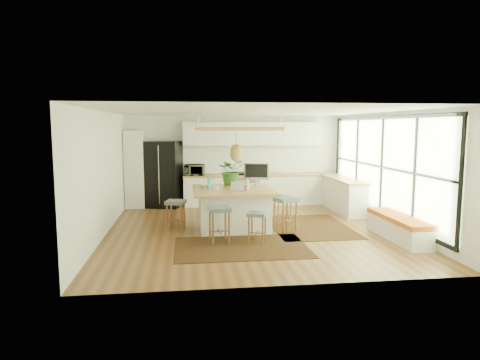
{
  "coord_description": "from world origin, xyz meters",
  "views": [
    {
      "loc": [
        -1.48,
        -9.5,
        2.36
      ],
      "look_at": [
        -0.2,
        0.5,
        1.1
      ],
      "focal_mm": 31.96,
      "sensor_mm": 36.0,
      "label": 1
    }
  ],
  "objects": [
    {
      "name": "window_bench",
      "position": [
        2.95,
        -1.2,
        0.25
      ],
      "size": [
        0.52,
        2.0,
        0.5
      ],
      "primitive_type": null,
      "color": "silver",
      "rests_on": "floor"
    },
    {
      "name": "rug_near",
      "position": [
        -0.42,
        -1.4,
        0.01
      ],
      "size": [
        2.6,
        1.8,
        0.01
      ],
      "primitive_type": "cube",
      "color": "black",
      "rests_on": "floor"
    },
    {
      "name": "ceiling",
      "position": [
        0.0,
        0.0,
        2.7
      ],
      "size": [
        7.0,
        7.0,
        0.0
      ],
      "primitive_type": "plane",
      "rotation": [
        3.14,
        0.0,
        0.0
      ],
      "color": "white",
      "rests_on": "ground"
    },
    {
      "name": "island",
      "position": [
        -0.39,
        0.25,
        0.47
      ],
      "size": [
        1.85,
        1.85,
        0.93
      ],
      "primitive_type": null,
      "color": "#A5723A",
      "rests_on": "floor"
    },
    {
      "name": "rug_right",
      "position": [
        1.41,
        0.13,
        0.01
      ],
      "size": [
        1.8,
        2.6,
        0.01
      ],
      "primitive_type": "cube",
      "color": "black",
      "rests_on": "floor"
    },
    {
      "name": "upper_cabinets",
      "position": [
        0.55,
        3.32,
        2.15
      ],
      "size": [
        4.2,
        0.34,
        0.7
      ],
      "primitive_type": "cube",
      "color": "silver",
      "rests_on": "wall_back"
    },
    {
      "name": "range",
      "position": [
        0.3,
        3.18,
        0.5
      ],
      "size": [
        0.76,
        0.62,
        1.0
      ],
      "primitive_type": null,
      "color": "#A5A5AA",
      "rests_on": "floor"
    },
    {
      "name": "pantry",
      "position": [
        -2.95,
        3.18,
        1.12
      ],
      "size": [
        0.55,
        0.6,
        2.25
      ],
      "primitive_type": "cube",
      "color": "silver",
      "rests_on": "floor"
    },
    {
      "name": "window_wall",
      "position": [
        3.22,
        0.0,
        1.4
      ],
      "size": [
        0.1,
        6.2,
        2.6
      ],
      "primitive_type": null,
      "color": "black",
      "rests_on": "wall_right"
    },
    {
      "name": "right_counter_top",
      "position": [
        2.93,
        2.0,
        0.9
      ],
      "size": [
        0.64,
        2.54,
        0.05
      ],
      "primitive_type": "cube",
      "color": "#A5723A",
      "rests_on": "right_counter_base"
    },
    {
      "name": "right_counter_base",
      "position": [
        2.93,
        2.0,
        0.44
      ],
      "size": [
        0.6,
        2.5,
        0.88
      ],
      "primitive_type": "cube",
      "color": "silver",
      "rests_on": "floor"
    },
    {
      "name": "floor",
      "position": [
        0.0,
        0.0,
        0.0
      ],
      "size": [
        7.0,
        7.0,
        0.0
      ],
      "primitive_type": "plane",
      "color": "brown",
      "rests_on": "ground"
    },
    {
      "name": "laptop",
      "position": [
        -0.33,
        -0.15,
        1.05
      ],
      "size": [
        0.31,
        0.33,
        0.22
      ],
      "primitive_type": null,
      "rotation": [
        0.0,
        0.0,
        -0.05
      ],
      "color": "#A5A5AA",
      "rests_on": "island"
    },
    {
      "name": "ceiling_panel",
      "position": [
        -0.3,
        0.4,
        2.05
      ],
      "size": [
        1.86,
        1.86,
        0.8
      ],
      "primitive_type": null,
      "color": "#A5723A",
      "rests_on": "ceiling"
    },
    {
      "name": "stool_left_side",
      "position": [
        -1.72,
        0.16,
        0.35
      ],
      "size": [
        0.51,
        0.51,
        0.7
      ],
      "primitive_type": null,
      "rotation": [
        0.0,
        0.0,
        -1.83
      ],
      "color": "#505659",
      "rests_on": "floor"
    },
    {
      "name": "stool_near_left",
      "position": [
        -0.81,
        -0.95,
        0.35
      ],
      "size": [
        0.48,
        0.48,
        0.73
      ],
      "primitive_type": null,
      "rotation": [
        0.0,
        0.0,
        0.13
      ],
      "color": "#505659",
      "rests_on": "floor"
    },
    {
      "name": "island_bottle_2",
      "position": [
        -0.14,
        -0.05,
        1.03
      ],
      "size": [
        0.07,
        0.07,
        0.19
      ],
      "primitive_type": "cylinder",
      "color": "#AB394B",
      "rests_on": "island"
    },
    {
      "name": "microwave",
      "position": [
        -1.21,
        3.17,
        1.12
      ],
      "size": [
        0.61,
        0.38,
        0.39
      ],
      "primitive_type": "imported",
      "rotation": [
        0.0,
        0.0,
        -0.11
      ],
      "color": "#A5A5AA",
      "rests_on": "back_counter_top"
    },
    {
      "name": "wall_front",
      "position": [
        0.0,
        -3.5,
        1.35
      ],
      "size": [
        6.5,
        0.0,
        6.5
      ],
      "primitive_type": "plane",
      "rotation": [
        -1.57,
        0.0,
        0.0
      ],
      "color": "white",
      "rests_on": "ground"
    },
    {
      "name": "island_bottle_3",
      "position": [
        -0.04,
        0.3,
        1.03
      ],
      "size": [
        0.07,
        0.07,
        0.19
      ],
      "primitive_type": "cylinder",
      "color": "silver",
      "rests_on": "island"
    },
    {
      "name": "monitor",
      "position": [
        0.22,
        0.68,
        1.19
      ],
      "size": [
        0.65,
        0.37,
        0.57
      ],
      "primitive_type": null,
      "rotation": [
        0.0,
        0.0,
        -0.27
      ],
      "color": "#A5A5AA",
      "rests_on": "island"
    },
    {
      "name": "back_counter_base",
      "position": [
        0.55,
        3.18,
        0.44
      ],
      "size": [
        4.2,
        0.6,
        0.88
      ],
      "primitive_type": "cube",
      "color": "silver",
      "rests_on": "floor"
    },
    {
      "name": "wall_left",
      "position": [
        -3.25,
        0.0,
        1.35
      ],
      "size": [
        0.0,
        7.0,
        7.0
      ],
      "primitive_type": "plane",
      "rotation": [
        1.57,
        0.0,
        1.57
      ],
      "color": "white",
      "rests_on": "ground"
    },
    {
      "name": "stool_right_back",
      "position": [
        0.86,
        0.55,
        0.35
      ],
      "size": [
        0.43,
        0.43,
        0.68
      ],
      "primitive_type": null,
      "rotation": [
        0.0,
        0.0,
        1.64
      ],
      "color": "#505659",
      "rests_on": "floor"
    },
    {
      "name": "island_plant",
      "position": [
        -0.38,
        0.91,
        1.22
      ],
      "size": [
        0.98,
        0.99,
        0.58
      ],
      "primitive_type": "imported",
      "rotation": [
        0.0,
        0.0,
        0.66
      ],
      "color": "#1E4C19",
      "rests_on": "island"
    },
    {
      "name": "island_bottle_0",
      "position": [
        -0.94,
        0.35,
        1.03
      ],
      "size": [
        0.07,
        0.07,
        0.19
      ],
      "primitive_type": "cylinder",
      "color": "#33BECF",
      "rests_on": "island"
    },
    {
      "name": "back_counter_top",
      "position": [
        0.55,
        3.18,
        0.9
      ],
      "size": [
        4.24,
        0.64,
        0.05
      ],
      "primitive_type": "cube",
      "color": "#A5723A",
      "rests_on": "back_counter_base"
    },
    {
      "name": "backsplash",
      "position": [
        0.55,
        3.48,
        1.35
      ],
      "size": [
        4.2,
        0.02,
        0.8
      ],
      "primitive_type": "cube",
      "color": "white",
      "rests_on": "wall_back"
    },
    {
      "name": "stool_right_front",
      "position": [
        0.73,
        -0.26,
        0.35
      ],
      "size": [
        0.6,
        0.6,
        0.78
      ],
      "primitive_type": null,
      "rotation": [
        0.0,
        0.0,
        1.95
      ],
      "color": "#505659",
      "rests_on": "floor"
    },
    {
      "name": "island_bowl",
      "position": [
        -1.04,
        0.63,
        0.96
      ],
      "size": [
        0.25,
        0.25,
        0.06
      ],
      "primitive_type": "imported",
      "rotation": [
        0.0,
        0.0,
        0.05
      ],
      "color": "silver",
      "rests_on": "island"
    },
    {
      "name": "wall_right",
      "position": [
        3.25,
        0.0,
        1.35
      ],
      "size": [
        0.0,
        7.0,
        7.0
      ],
      "primitive_type": "plane",
      "rotation": [
        1.57,
        0.0,
        -1.57
      ],
      "color": "white",
      "rests_on": "ground"
    },
    {
      "name": "stool_near_right",
      "position": [
        -0.05,
        -1.07,
        0.35
      ],
      "size": [
        0.48,
        0.48,
        0.63
      ],
      "primitive_type": null,
      "rotation": [
        0.0,
        0.0,
        -0.38
      ],
      "color": "#505659",
      "rests_on": "floor"
    },
    {
      "name": "island_bottle_1",
      "position": [
        -0.79,
        0.1,
        1.03
      ],
      "size": [
        0.07,
        0.07,
        0.19
      ],
      "primitive_type": "cylinder",
      "color": "silver",
      "rests_on": "island"
    },
    {
      "name": "wall_back",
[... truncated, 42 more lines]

